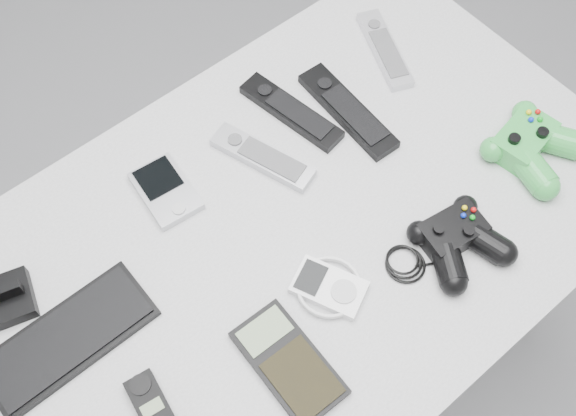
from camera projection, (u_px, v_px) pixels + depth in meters
floor at (293, 400)px, 1.71m from camera, size 3.50×3.50×0.00m
desk at (299, 241)px, 1.16m from camera, size 1.13×0.72×0.75m
pda_keyboard at (69, 338)px, 1.00m from camera, size 0.26×0.11×0.02m
pda at (166, 190)px, 1.13m from camera, size 0.09×0.13×0.02m
remote_silver_a at (263, 157)px, 1.16m from camera, size 0.11×0.19×0.02m
remote_black_a at (291, 111)px, 1.20m from camera, size 0.08×0.21×0.02m
remote_black_b at (348, 110)px, 1.21m from camera, size 0.06×0.23×0.02m
remote_silver_b at (385, 49)px, 1.28m from camera, size 0.11×0.19×0.02m
calculator at (289, 363)px, 0.99m from camera, size 0.10×0.18×0.02m
mp3_player at (329, 287)px, 1.04m from camera, size 0.14×0.14×0.02m
controller_black at (458, 238)px, 1.07m from camera, size 0.26×0.19×0.05m
controller_green at (532, 144)px, 1.15m from camera, size 0.18×0.19×0.05m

